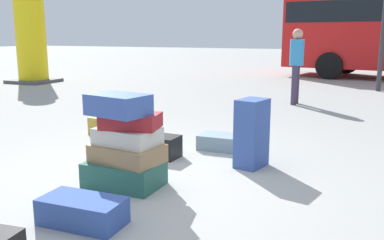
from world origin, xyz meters
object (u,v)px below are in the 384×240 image
at_px(suitcase_black_foreground_far, 154,146).
at_px(person_bearded_onlooker, 297,59).
at_px(suitcase_slate_white_trunk, 223,142).
at_px(suitcase_navy_foreground_near, 252,133).
at_px(yellow_dummy_statue, 30,29).
at_px(suitcase_navy_behind_tower, 83,211).
at_px(suitcase_tower, 125,146).
at_px(suitcase_tan_left_side, 112,126).

bearing_deg(suitcase_black_foreground_far, person_bearded_onlooker, 82.12).
height_order(suitcase_slate_white_trunk, suitcase_navy_foreground_near, suitcase_navy_foreground_near).
distance_m(person_bearded_onlooker, yellow_dummy_statue, 8.39).
height_order(suitcase_navy_behind_tower, person_bearded_onlooker, person_bearded_onlooker).
xyz_separation_m(suitcase_tower, suitcase_tan_left_side, (-1.39, 1.80, -0.28)).
bearing_deg(person_bearded_onlooker, suitcase_tower, -3.58).
height_order(suitcase_tower, suitcase_navy_behind_tower, suitcase_tower).
relative_size(suitcase_navy_foreground_near, yellow_dummy_statue, 0.21).
height_order(suitcase_tan_left_side, suitcase_black_foreground_far, suitcase_black_foreground_far).
relative_size(suitcase_tower, suitcase_slate_white_trunk, 1.46).
relative_size(person_bearded_onlooker, yellow_dummy_statue, 0.43).
bearing_deg(person_bearded_onlooker, suitcase_tan_left_side, -24.20).
height_order(suitcase_navy_foreground_near, suitcase_black_foreground_far, suitcase_navy_foreground_near).
height_order(suitcase_slate_white_trunk, yellow_dummy_statue, yellow_dummy_statue).
bearing_deg(suitcase_navy_behind_tower, suitcase_black_foreground_far, 99.70).
relative_size(suitcase_black_foreground_far, person_bearded_onlooker, 0.39).
relative_size(suitcase_navy_foreground_near, person_bearded_onlooker, 0.49).
distance_m(suitcase_tower, suitcase_tan_left_side, 2.29).
distance_m(suitcase_navy_foreground_near, yellow_dummy_statue, 10.40).
distance_m(suitcase_tower, suitcase_navy_foreground_near, 1.49).
bearing_deg(suitcase_tower, person_bearded_onlooker, 83.73).
height_order(suitcase_navy_behind_tower, suitcase_black_foreground_far, suitcase_black_foreground_far).
bearing_deg(person_bearded_onlooker, suitcase_navy_foreground_near, 6.91).
xyz_separation_m(suitcase_tan_left_side, suitcase_navy_behind_tower, (1.55, -2.70, -0.02)).
bearing_deg(suitcase_black_foreground_far, suitcase_slate_white_trunk, 45.67).
relative_size(suitcase_slate_white_trunk, yellow_dummy_statue, 0.17).
bearing_deg(suitcase_slate_white_trunk, person_bearded_onlooker, 85.51).
xyz_separation_m(suitcase_tan_left_side, person_bearded_onlooker, (2.03, 3.99, 0.83)).
xyz_separation_m(suitcase_slate_white_trunk, suitcase_navy_foreground_near, (0.54, -0.57, 0.30)).
xyz_separation_m(suitcase_black_foreground_far, yellow_dummy_statue, (-7.43, 5.71, 1.52)).
height_order(suitcase_slate_white_trunk, suitcase_black_foreground_far, suitcase_black_foreground_far).
xyz_separation_m(suitcase_slate_white_trunk, suitcase_tan_left_side, (-1.84, 0.13, 0.03)).
bearing_deg(suitcase_slate_white_trunk, yellow_dummy_statue, 146.20).
bearing_deg(suitcase_black_foreground_far, suitcase_navy_foreground_near, 6.24).
bearing_deg(suitcase_slate_white_trunk, suitcase_navy_behind_tower, -98.28).
xyz_separation_m(suitcase_tan_left_side, suitcase_navy_foreground_near, (2.37, -0.69, 0.26)).
height_order(suitcase_navy_foreground_near, yellow_dummy_statue, yellow_dummy_statue).
distance_m(suitcase_navy_foreground_near, suitcase_black_foreground_far, 1.25).
xyz_separation_m(suitcase_slate_white_trunk, yellow_dummy_statue, (-8.12, 5.06, 1.55)).
bearing_deg(suitcase_tan_left_side, yellow_dummy_statue, 145.51).
bearing_deg(suitcase_tan_left_side, suitcase_tower, -48.77).
height_order(suitcase_tower, person_bearded_onlooker, person_bearded_onlooker).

